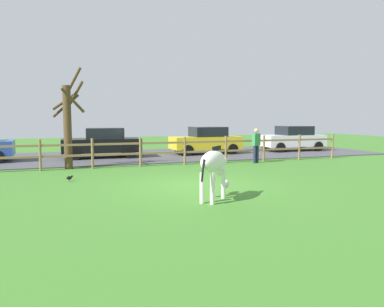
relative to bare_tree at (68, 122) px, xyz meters
The scene contains 10 objects.
ground_plane 6.86m from the bare_tree, 54.96° to the right, with size 60.00×60.00×0.00m, color #3D7528.
parking_asphalt 5.78m from the bare_tree, 46.18° to the left, with size 28.00×7.40×0.05m, color #47474C.
paddock_fence 3.24m from the bare_tree, ahead, with size 20.51×0.11×1.28m.
bare_tree is the anchor object (origin of this frame).
zebra 8.41m from the bare_tree, 65.09° to the right, with size 1.48×1.53×1.41m.
crow_on_grass 3.83m from the bare_tree, 90.70° to the right, with size 0.21×0.10×0.20m.
parked_car_black 4.07m from the bare_tree, 64.12° to the left, with size 4.04×1.96×1.56m.
parked_car_white 14.04m from the bare_tree, 15.47° to the left, with size 4.01×1.91×1.56m.
parked_car_yellow 8.50m from the bare_tree, 25.70° to the left, with size 4.02×1.91×1.56m.
visitor_near_fence 8.52m from the bare_tree, ahead, with size 0.41×0.31×1.64m.
Camera 1 is at (-3.90, -11.10, 2.17)m, focal length 34.86 mm.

